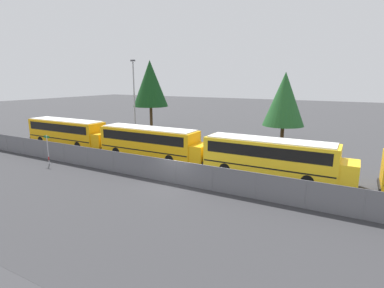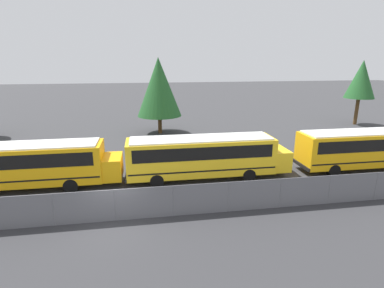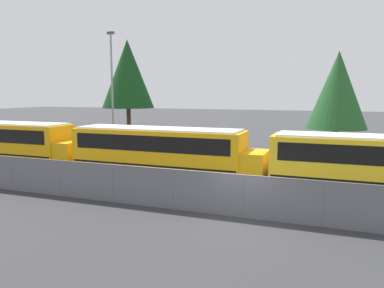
{
  "view_description": "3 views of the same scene",
  "coord_description": "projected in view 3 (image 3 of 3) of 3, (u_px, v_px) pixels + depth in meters",
  "views": [
    {
      "loc": [
        11.25,
        -17.82,
        7.55
      ],
      "look_at": [
        -0.82,
        4.06,
        2.15
      ],
      "focal_mm": 28.0,
      "sensor_mm": 36.0,
      "label": 1
    },
    {
      "loc": [
        1.68,
        -14.52,
        8.15
      ],
      "look_at": [
        4.97,
        5.75,
        2.37
      ],
      "focal_mm": 28.0,
      "sensor_mm": 36.0,
      "label": 2
    },
    {
      "loc": [
        3.26,
        -14.32,
        4.97
      ],
      "look_at": [
        -4.13,
        5.14,
        2.15
      ],
      "focal_mm": 35.0,
      "sensor_mm": 36.0,
      "label": 3
    }
  ],
  "objects": [
    {
      "name": "school_bus_1",
      "position": [
        162.0,
        149.0,
        21.75
      ],
      "size": [
        11.56,
        2.52,
        3.0
      ],
      "color": "#EDA80F",
      "rests_on": "ground_plane"
    },
    {
      "name": "tree_1",
      "position": [
        338.0,
        90.0,
        31.13
      ],
      "size": [
        4.96,
        4.96,
        8.47
      ],
      "color": "#51381E",
      "rests_on": "ground_plane"
    },
    {
      "name": "fence",
      "position": [
        243.0,
        196.0,
        14.96
      ],
      "size": [
        60.75,
        0.07,
        1.78
      ],
      "color": "#9EA0A5",
      "rests_on": "ground_plane"
    },
    {
      "name": "school_bus_0",
      "position": [
        6.0,
        140.0,
        26.0
      ],
      "size": [
        11.56,
        2.52,
        3.0
      ],
      "color": "orange",
      "rests_on": "ground_plane"
    },
    {
      "name": "tree_2",
      "position": [
        128.0,
        74.0,
        38.22
      ],
      "size": [
        5.32,
        5.32,
        10.41
      ],
      "color": "#51381E",
      "rests_on": "ground_plane"
    },
    {
      "name": "ground_plane",
      "position": [
        242.0,
        218.0,
        15.08
      ],
      "size": [
        200.0,
        200.0,
        0.0
      ],
      "primitive_type": "plane",
      "color": "#38383A"
    },
    {
      "name": "light_pole",
      "position": [
        112.0,
        88.0,
        31.16
      ],
      "size": [
        0.6,
        0.24,
        9.98
      ],
      "color": "gray",
      "rests_on": "ground_plane"
    }
  ]
}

